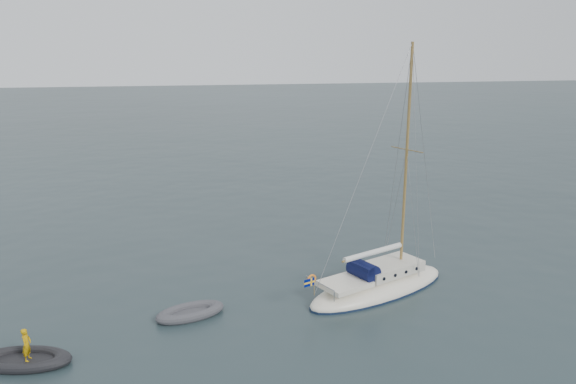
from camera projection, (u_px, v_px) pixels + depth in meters
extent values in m
plane|color=black|center=(346.00, 277.00, 28.05)|extent=(300.00, 300.00, 0.00)
ellipsoid|color=white|center=(379.00, 288.00, 26.39)|extent=(7.93, 2.47, 1.32)
cube|color=beige|center=(392.00, 269.00, 26.28)|extent=(3.17, 1.67, 0.48)
cube|color=white|center=(336.00, 277.00, 25.78)|extent=(2.12, 1.67, 0.22)
cylinder|color=black|center=(359.00, 267.00, 25.90)|extent=(0.85, 1.45, 0.85)
cube|color=black|center=(355.00, 264.00, 25.82)|extent=(0.40, 1.45, 0.35)
cylinder|color=olive|center=(414.00, 163.00, 25.18)|extent=(0.13, 0.13, 10.58)
cylinder|color=olive|center=(414.00, 152.00, 25.04)|extent=(0.04, 1.94, 0.04)
cylinder|color=olive|center=(371.00, 252.00, 25.84)|extent=(3.70, 0.09, 0.09)
cylinder|color=silver|center=(371.00, 251.00, 25.83)|extent=(3.44, 0.25, 0.25)
cylinder|color=gray|center=(306.00, 271.00, 25.41)|extent=(0.04, 1.94, 0.04)
torus|color=orange|center=(302.00, 267.00, 25.90)|extent=(0.48, 0.09, 0.48)
cylinder|color=olive|center=(299.00, 274.00, 25.37)|extent=(0.03, 0.03, 0.79)
cube|color=#000D5E|center=(294.00, 269.00, 25.26)|extent=(0.53, 0.02, 0.33)
cube|color=yellow|center=(294.00, 269.00, 25.26)|extent=(0.55, 0.03, 0.08)
cube|color=yellow|center=(296.00, 269.00, 25.27)|extent=(0.08, 0.03, 0.35)
cylinder|color=black|center=(363.00, 265.00, 26.86)|extent=(0.16, 0.05, 0.16)
cylinder|color=black|center=(375.00, 278.00, 25.25)|extent=(0.16, 0.05, 0.16)
cylinder|color=black|center=(377.00, 263.00, 27.00)|extent=(0.16, 0.05, 0.16)
cylinder|color=black|center=(390.00, 277.00, 25.39)|extent=(0.16, 0.05, 0.16)
cylinder|color=black|center=(390.00, 262.00, 27.13)|extent=(0.16, 0.05, 0.16)
cylinder|color=black|center=(404.00, 276.00, 25.53)|extent=(0.16, 0.05, 0.16)
cylinder|color=black|center=(404.00, 261.00, 27.27)|extent=(0.16, 0.05, 0.16)
cylinder|color=black|center=(419.00, 275.00, 25.67)|extent=(0.16, 0.05, 0.16)
cube|color=#434348|center=(190.00, 314.00, 23.89)|extent=(1.83, 0.75, 0.11)
cube|color=black|center=(24.00, 361.00, 20.28)|extent=(2.17, 0.91, 0.11)
imported|color=#BE8C08|center=(27.00, 344.00, 20.15)|extent=(0.30, 0.46, 1.24)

